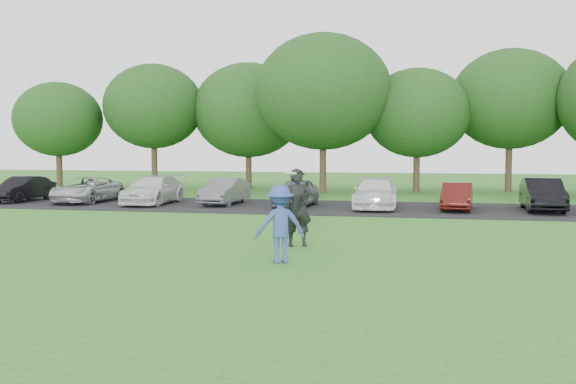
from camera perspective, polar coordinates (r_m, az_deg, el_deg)
name	(u,v)px	position (r m, az deg, el deg)	size (l,w,h in m)	color
ground	(253,264)	(13.73, -3.13, -6.42)	(100.00, 100.00, 0.00)	#2B6D1F
parking_lot	(337,207)	(26.38, 4.40, -1.38)	(32.00, 6.50, 0.03)	black
frisbee_player	(280,224)	(13.76, -0.72, -2.86)	(1.24, 1.04, 1.97)	#344A95
camera_bystander	(298,208)	(16.04, 0.92, -1.39)	(0.84, 0.73, 1.95)	black
parked_cars	(323,193)	(26.41, 3.10, -0.05)	(30.12, 4.45, 1.26)	black
tree_row	(390,103)	(35.92, 9.03, 7.82)	(42.39, 9.85, 8.64)	#38281C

